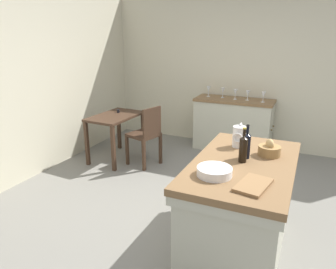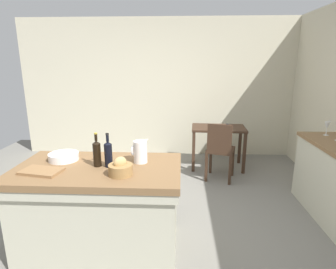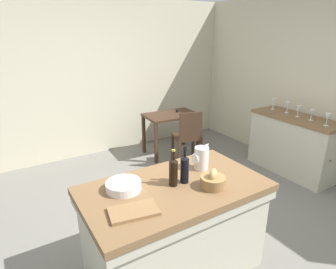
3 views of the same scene
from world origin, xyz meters
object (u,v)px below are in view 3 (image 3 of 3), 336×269
object	(u,v)px
pitcher	(201,158)
bread_basket	(213,181)
writing_desk	(171,120)
wine_glass_far_left	(327,117)
wine_bottle_amber	(173,171)
island_table	(174,226)
wine_glass_middle	(298,109)
wine_glass_far_right	(274,102)
wooden_chair	(188,136)
cutting_board	(134,211)
wine_glass_left	(312,113)
wash_bowl	(124,186)
side_cabinet	(293,145)
wine_glass_right	(288,105)
wine_bottle_dark	(185,168)

from	to	relation	value
pitcher	bread_basket	distance (m)	0.34
writing_desk	wine_glass_far_left	size ratio (longest dim) A/B	5.46
wine_bottle_amber	island_table	bearing A→B (deg)	-74.06
island_table	wine_glass_middle	xyz separation A→B (m)	(2.57, 0.68, 0.54)
wine_glass_far_right	pitcher	bearing A→B (deg)	-155.39
wine_glass_far_right	wooden_chair	bearing A→B (deg)	156.05
cutting_board	wine_glass_left	xyz separation A→B (m)	(3.03, 0.64, 0.12)
wash_bowl	wine_glass_far_right	size ratio (longest dim) A/B	1.61
side_cabinet	wine_glass_middle	world-z (taller)	wine_glass_middle
island_table	wash_bowl	world-z (taller)	wash_bowl
wash_bowl	wine_glass_right	xyz separation A→B (m)	(3.01, 0.75, 0.11)
wash_bowl	cutting_board	world-z (taller)	wash_bowl
bread_basket	wine_glass_far_right	bearing A→B (deg)	29.55
side_cabinet	wine_glass_far_left	bearing A→B (deg)	-97.08
wooden_chair	cutting_board	bearing A→B (deg)	-133.97
cutting_board	wine_glass_far_right	world-z (taller)	wine_glass_far_right
bread_basket	wine_glass_right	bearing A→B (deg)	24.63
wine_glass_far_left	wine_glass_middle	xyz separation A→B (m)	(0.04, 0.46, -0.00)
writing_desk	cutting_board	size ratio (longest dim) A/B	2.70
side_cabinet	wooden_chair	xyz separation A→B (m)	(-1.22, 1.02, 0.06)
pitcher	wooden_chair	bearing A→B (deg)	58.05
wash_bowl	wine_bottle_dark	distance (m)	0.52
wine_glass_right	wine_glass_far_right	size ratio (longest dim) A/B	0.95
island_table	wine_bottle_dark	distance (m)	0.53
wine_glass_middle	wine_glass_far_right	world-z (taller)	wine_glass_far_right
wine_bottle_amber	wash_bowl	bearing A→B (deg)	159.12
wine_bottle_dark	wooden_chair	bearing A→B (deg)	53.57
wine_bottle_amber	wine_glass_right	distance (m)	2.78
side_cabinet	bread_basket	xyz separation A→B (m)	(-2.33, -0.87, 0.47)
cutting_board	wine_bottle_amber	xyz separation A→B (m)	(0.44, 0.18, 0.12)
side_cabinet	wine_glass_middle	xyz separation A→B (m)	(-0.01, -0.01, 0.56)
pitcher	wine_glass_far_right	bearing A→B (deg)	24.61
side_cabinet	wash_bowl	xyz separation A→B (m)	(-2.97, -0.53, 0.45)
wooden_chair	wine_glass_left	size ratio (longest dim) A/B	5.83
side_cabinet	wine_glass_far_right	size ratio (longest dim) A/B	7.40
writing_desk	wine_glass_far_right	bearing A→B (deg)	-42.67
side_cabinet	wine_glass_far_left	size ratio (longest dim) A/B	7.71
island_table	pitcher	world-z (taller)	pitcher
island_table	bread_basket	bearing A→B (deg)	-35.38
wine_glass_left	cutting_board	bearing A→B (deg)	-167.99
writing_desk	wash_bowl	xyz separation A→B (m)	(-1.79, -2.12, 0.29)
wine_glass_middle	side_cabinet	bearing A→B (deg)	37.69
side_cabinet	wine_glass_far_left	distance (m)	0.73
island_table	bread_basket	distance (m)	0.55
writing_desk	cutting_board	xyz separation A→B (m)	(-1.85, -2.44, 0.27)
wine_glass_left	wine_glass_middle	bearing A→B (deg)	93.00
writing_desk	wooden_chair	bearing A→B (deg)	-94.02
wash_bowl	wine_glass_left	world-z (taller)	wine_glass_left
writing_desk	wine_glass_middle	size ratio (longest dim) A/B	5.46
writing_desk	bread_basket	world-z (taller)	bread_basket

